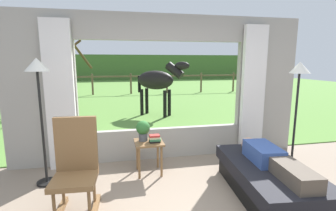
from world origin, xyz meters
The scene contains 16 objects.
back_wall_with_window centered at (0.00, 2.26, 1.25)m, with size 5.20×0.12×2.55m.
curtain_panel_left centered at (-1.69, 2.12, 1.20)m, with size 0.44×0.10×2.40m, color silver.
curtain_panel_right centered at (1.69, 2.12, 1.20)m, with size 0.44×0.10×2.40m, color silver.
outdoor_pasture_lawn centered at (0.00, 13.16, 0.01)m, with size 36.00×21.68×0.02m, color #568438.
distant_hill_ridge centered at (0.00, 23.00, 1.20)m, with size 36.00×2.00×2.40m, color #42652E.
recliner_sofa centered at (1.10, 0.64, 0.22)m, with size 1.07×1.78×0.42m.
reclining_person centered at (1.10, 0.59, 0.52)m, with size 0.40×1.44×0.22m.
rocking_chair centered at (-1.30, 0.79, 0.55)m, with size 0.51×0.71×1.12m.
side_table centered at (-0.34, 1.64, 0.43)m, with size 0.44×0.44×0.52m.
potted_plant centered at (-0.42, 1.70, 0.70)m, with size 0.22×0.22×0.32m.
book_stack centered at (-0.26, 1.58, 0.58)m, with size 0.18×0.15×0.12m.
floor_lamp_left centered at (-1.85, 1.60, 1.45)m, with size 0.32×0.32×1.80m.
floor_lamp_right centered at (2.03, 1.37, 1.41)m, with size 0.32×0.32×1.75m.
horse centered at (0.50, 5.75, 1.16)m, with size 1.64×1.39×1.73m.
pasture_tree centered at (-2.48, 7.78, 1.32)m, with size 1.44×1.51×2.58m.
pasture_fence_line centered at (0.00, 11.52, 0.74)m, with size 16.10×0.10×1.10m.
Camera 1 is at (-0.82, -2.08, 1.75)m, focal length 26.63 mm.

